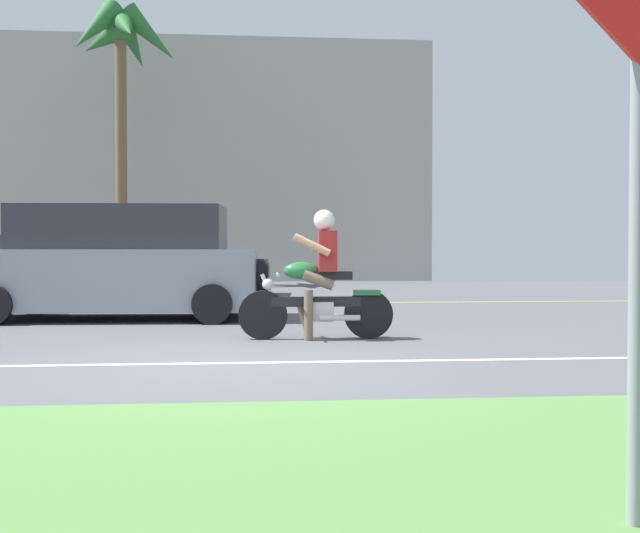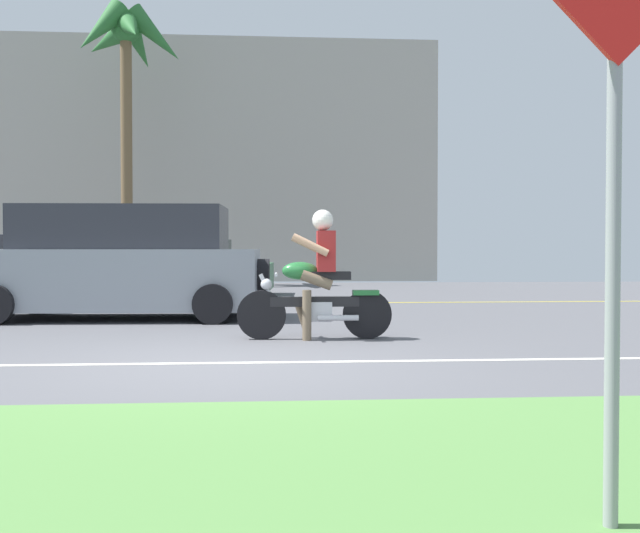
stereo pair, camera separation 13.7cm
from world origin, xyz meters
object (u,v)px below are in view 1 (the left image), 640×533
at_px(motorcyclist, 317,284).
at_px(street_sign, 638,161).
at_px(palm_tree_0, 121,51).
at_px(suv_nearby, 119,264).
at_px(parked_car_1, 184,269).

distance_m(motorcyclist, street_sign, 6.90).
relative_size(motorcyclist, palm_tree_0, 0.23).
distance_m(suv_nearby, parked_car_1, 6.44).
bearing_deg(suv_nearby, parked_car_1, 85.86).
bearing_deg(parked_car_1, palm_tree_0, 116.28).
bearing_deg(motorcyclist, parked_car_1, 105.70).
height_order(motorcyclist, palm_tree_0, palm_tree_0).
distance_m(motorcyclist, suv_nearby, 4.38).
bearing_deg(suv_nearby, street_sign, -68.57).
distance_m(palm_tree_0, street_sign, 22.75).
bearing_deg(suv_nearby, palm_tree_0, 99.80).
xyz_separation_m(motorcyclist, street_sign, (0.75, -6.81, 0.83)).
bearing_deg(motorcyclist, palm_tree_0, 109.47).
height_order(parked_car_1, palm_tree_0, palm_tree_0).
height_order(parked_car_1, street_sign, street_sign).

